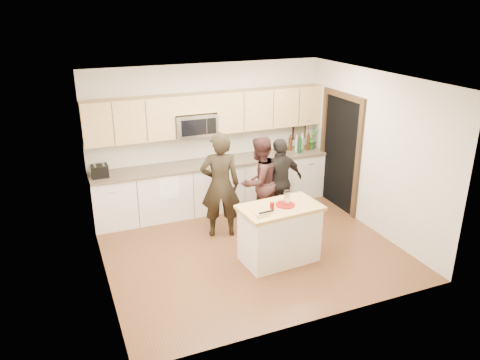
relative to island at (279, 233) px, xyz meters
name	(u,v)px	position (x,y,z in m)	size (l,w,h in m)	color
floor	(250,248)	(-0.27, 0.51, -0.45)	(4.50, 4.50, 0.00)	brown
room_shell	(250,145)	(-0.27, 0.51, 1.28)	(4.52, 4.02, 2.71)	beige
back_cabinetry	(214,185)	(-0.27, 2.20, 0.02)	(4.50, 0.66, 0.94)	beige
upper_cabinetry	(212,112)	(-0.23, 2.35, 1.39)	(4.50, 0.33, 0.75)	tan
microwave	(195,125)	(-0.58, 2.31, 1.20)	(0.76, 0.41, 0.40)	silver
doorway	(340,149)	(1.97, 1.41, 0.70)	(0.06, 1.25, 2.20)	black
framed_picture	(299,130)	(1.68, 2.49, 0.83)	(0.30, 0.03, 0.38)	black
dish_towel	(167,179)	(-1.22, 2.01, 0.35)	(0.34, 0.60, 0.48)	white
island	(279,233)	(0.00, 0.00, 0.00)	(1.25, 0.79, 0.90)	beige
red_plate	(285,205)	(0.08, 0.00, 0.45)	(0.29, 0.29, 0.02)	maroon
box_grater	(287,197)	(0.09, -0.02, 0.58)	(0.08, 0.07, 0.23)	silver
drink_glass	(272,206)	(-0.15, -0.03, 0.50)	(0.07, 0.07, 0.10)	#680C0B
cutting_board	(263,212)	(-0.33, -0.11, 0.45)	(0.28, 0.17, 0.02)	#B4894B
tongs	(267,212)	(-0.30, -0.15, 0.47)	(0.24, 0.03, 0.02)	black
knife	(263,216)	(-0.40, -0.25, 0.46)	(0.23, 0.02, 0.01)	silver
toaster	(100,171)	(-2.32, 2.18, 0.59)	(0.28, 0.24, 0.21)	black
bottle_cluster	(299,143)	(1.53, 2.19, 0.66)	(0.42, 0.29, 0.37)	#38200A
orchid	(312,138)	(1.83, 2.23, 0.70)	(0.24, 0.19, 0.43)	#2D6C2B
woman_left	(220,185)	(-0.53, 1.13, 0.45)	(0.66, 0.43, 1.80)	black
woman_center	(259,182)	(0.23, 1.24, 0.35)	(0.78, 0.61, 1.61)	#331A19
woman_right	(280,182)	(0.59, 1.16, 0.33)	(0.92, 0.38, 1.56)	black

